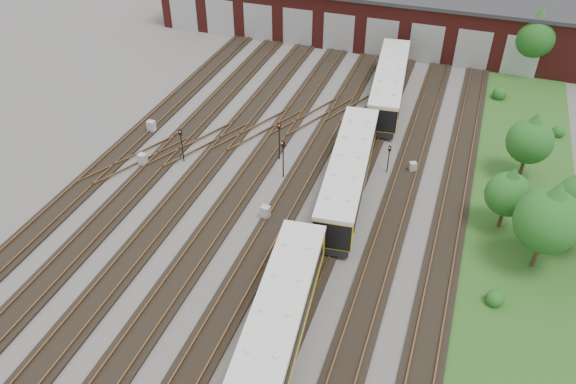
% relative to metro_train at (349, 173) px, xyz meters
% --- Properties ---
extents(ground, '(120.00, 120.00, 0.00)m').
position_rel_metro_train_xyz_m(ground, '(-6.00, -7.54, -1.95)').
color(ground, '#4B4846').
rests_on(ground, ground).
extents(track_network, '(30.40, 70.00, 0.33)m').
position_rel_metro_train_xyz_m(track_network, '(-6.17, -6.95, -1.84)').
color(track_network, black).
rests_on(track_network, ground).
extents(maintenance_shed, '(51.00, 12.50, 6.35)m').
position_rel_metro_train_xyz_m(maintenance_shed, '(-6.01, 32.44, 1.26)').
color(maintenance_shed, '#541915').
rests_on(maintenance_shed, ground).
extents(grass_verge, '(8.00, 55.00, 0.05)m').
position_rel_metro_train_xyz_m(grass_verge, '(13.00, 2.46, -1.92)').
color(grass_verge, '#27511B').
rests_on(grass_verge, ground).
extents(metro_train, '(4.32, 47.46, 3.15)m').
position_rel_metro_train_xyz_m(metro_train, '(0.00, 0.00, 0.00)').
color(metro_train, black).
rests_on(metro_train, ground).
extents(signal_mast_0, '(0.28, 0.27, 3.09)m').
position_rel_metro_train_xyz_m(signal_mast_0, '(-14.21, -0.20, 0.03)').
color(signal_mast_0, black).
rests_on(signal_mast_0, ground).
extents(signal_mast_1, '(0.30, 0.29, 3.44)m').
position_rel_metro_train_xyz_m(signal_mast_1, '(-5.47, 0.42, 0.25)').
color(signal_mast_1, black).
rests_on(signal_mast_1, ground).
extents(signal_mast_2, '(0.29, 0.28, 3.49)m').
position_rel_metro_train_xyz_m(signal_mast_2, '(-6.66, 2.79, 0.27)').
color(signal_mast_2, black).
rests_on(signal_mast_2, ground).
extents(signal_mast_3, '(0.24, 0.23, 2.53)m').
position_rel_metro_train_xyz_m(signal_mast_3, '(2.37, 3.89, -0.31)').
color(signal_mast_3, black).
rests_on(signal_mast_3, ground).
extents(relay_cabinet_0, '(0.79, 0.72, 1.11)m').
position_rel_metro_train_xyz_m(relay_cabinet_0, '(-17.09, -1.91, -1.39)').
color(relay_cabinet_0, '#A6A9AB').
rests_on(relay_cabinet_0, ground).
extents(relay_cabinet_1, '(0.70, 0.59, 1.13)m').
position_rel_metro_train_xyz_m(relay_cabinet_1, '(-19.18, 3.09, -1.38)').
color(relay_cabinet_1, '#A6A9AB').
rests_on(relay_cabinet_1, ground).
extents(relay_cabinet_2, '(0.71, 0.61, 1.07)m').
position_rel_metro_train_xyz_m(relay_cabinet_2, '(-4.94, -4.95, -1.41)').
color(relay_cabinet_2, '#A6A9AB').
rests_on(relay_cabinet_2, ground).
extents(relay_cabinet_3, '(0.67, 0.63, 0.90)m').
position_rel_metro_train_xyz_m(relay_cabinet_3, '(-0.44, 8.90, -1.50)').
color(relay_cabinet_3, '#A6A9AB').
rests_on(relay_cabinet_3, ground).
extents(relay_cabinet_4, '(0.68, 0.63, 0.92)m').
position_rel_metro_train_xyz_m(relay_cabinet_4, '(4.33, 4.61, -1.49)').
color(relay_cabinet_4, '#A6A9AB').
rests_on(relay_cabinet_4, ground).
extents(tree_0, '(4.39, 4.39, 7.27)m').
position_rel_metro_train_xyz_m(tree_0, '(12.93, 27.46, 2.73)').
color(tree_0, '#342517').
rests_on(tree_0, ground).
extents(tree_1, '(3.59, 3.59, 5.94)m').
position_rel_metro_train_xyz_m(tree_1, '(12.71, 6.85, 1.87)').
color(tree_1, '#342517').
rests_on(tree_1, ground).
extents(tree_3, '(3.16, 3.16, 5.24)m').
position_rel_metro_train_xyz_m(tree_3, '(11.41, -0.27, 1.42)').
color(tree_3, '#342517').
rests_on(tree_3, ground).
extents(tree_4, '(4.20, 4.20, 6.96)m').
position_rel_metro_train_xyz_m(tree_4, '(13.71, -3.74, 2.53)').
color(tree_4, '#342517').
rests_on(tree_4, ground).
extents(bush_0, '(1.14, 1.14, 1.14)m').
position_rel_metro_train_xyz_m(bush_0, '(11.48, -7.97, -1.38)').
color(bush_0, '#174A15').
rests_on(bush_0, ground).
extents(bush_1, '(1.39, 1.39, 1.39)m').
position_rel_metro_train_xyz_m(bush_1, '(10.45, 20.39, -1.25)').
color(bush_1, '#174A15').
rests_on(bush_1, ground).
extents(bush_2, '(1.19, 1.19, 1.19)m').
position_rel_metro_train_xyz_m(bush_2, '(15.80, 14.64, -1.35)').
color(bush_2, '#174A15').
rests_on(bush_2, ground).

